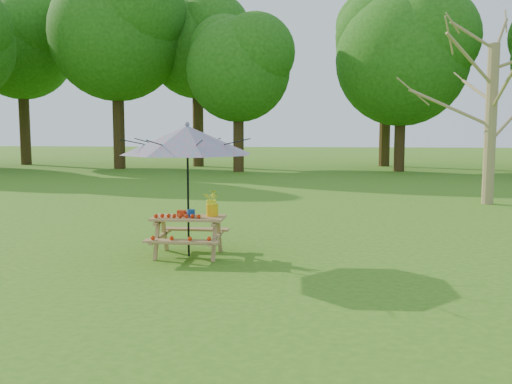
{
  "coord_description": "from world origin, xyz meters",
  "views": [
    {
      "loc": [
        6.46,
        -5.8,
        2.15
      ],
      "look_at": [
        5.53,
        3.49,
        1.1
      ],
      "focal_mm": 40.0,
      "sensor_mm": 36.0,
      "label": 1
    }
  ],
  "objects": [
    {
      "name": "patio_umbrella",
      "position": [
        4.39,
        3.49,
        1.95
      ],
      "size": [
        2.92,
        2.92,
        2.25
      ],
      "color": "black",
      "rests_on": "ground"
    },
    {
      "name": "tomatoes_row",
      "position": [
        4.24,
        3.31,
        0.71
      ],
      "size": [
        0.77,
        0.13,
        0.07
      ],
      "primitive_type": null,
      "color": "red",
      "rests_on": "picnic_table"
    },
    {
      "name": "treeline",
      "position": [
        0.0,
        22.0,
        8.0
      ],
      "size": [
        60.0,
        12.0,
        16.0
      ],
      "primitive_type": null,
      "color": "#1C510D",
      "rests_on": "ground"
    },
    {
      "name": "produce_bins",
      "position": [
        4.36,
        3.53,
        0.72
      ],
      "size": [
        0.32,
        0.36,
        0.13
      ],
      "color": "red",
      "rests_on": "picnic_table"
    },
    {
      "name": "picnic_table",
      "position": [
        4.39,
        3.48,
        0.33
      ],
      "size": [
        1.2,
        1.32,
        0.67
      ],
      "color": "#A08348",
      "rests_on": "ground"
    },
    {
      "name": "flower_bucket",
      "position": [
        4.78,
        3.6,
        0.91
      ],
      "size": [
        0.33,
        0.31,
        0.45
      ],
      "color": "#FFB70D",
      "rests_on": "picnic_table"
    }
  ]
}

